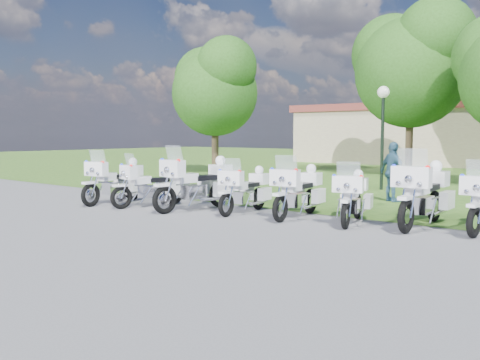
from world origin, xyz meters
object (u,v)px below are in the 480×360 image
Objects in this scene: motorcycle_1 at (152,184)px; motorcycle_4 at (299,191)px; motorcycle_2 at (198,183)px; motorcycle_6 at (424,193)px; motorcycle_5 at (353,197)px; motorcycle_0 at (116,180)px; lamp_post at (383,111)px; bystander_c at (393,172)px; motorcycle_3 at (246,189)px.

motorcycle_4 is (4.31, 1.01, 0.02)m from motorcycle_1.
motorcycle_2 reaches higher than motorcycle_6.
motorcycle_2 is at bearing -7.59° from motorcycle_5.
motorcycle_0 reaches higher than motorcycle_1.
motorcycle_5 is at bearing 19.27° from motorcycle_6.
lamp_post reaches higher than motorcycle_1.
lamp_post is 2.09× the size of bystander_c.
motorcycle_2 is 1.40m from motorcycle_3.
motorcycle_3 is 5.00m from bystander_c.
motorcycle_4 is 7.78m from lamp_post.
motorcycle_6 is at bearing -58.66° from lamp_post.
motorcycle_3 is (4.23, 0.96, -0.06)m from motorcycle_0.
motorcycle_6 is at bearing -174.82° from motorcycle_4.
motorcycle_0 is 7.30m from motorcycle_5.
lamp_post reaches higher than motorcycle_2.
motorcycle_1 is 7.40m from motorcycle_6.
motorcycle_4 is at bearing -177.09° from motorcycle_3.
motorcycle_2 is 1.13× the size of motorcycle_4.
motorcycle_3 is at bearing 8.94° from motorcycle_6.
motorcycle_0 is 8.83m from motorcycle_6.
bystander_c is (-0.87, 4.22, 0.29)m from motorcycle_5.
bystander_c is (2.08, 4.53, 0.30)m from motorcycle_3.
lamp_post is at bearing -88.22° from motorcycle_4.
motorcycle_4 reaches higher than motorcycle_1.
motorcycle_0 is 9.94m from lamp_post.
motorcycle_3 is at bearing 1.90° from motorcycle_4.
motorcycle_3 is (2.81, 0.76, -0.03)m from motorcycle_1.
motorcycle_0 is 1.13× the size of motorcycle_5.
lamp_post is at bearing -31.26° from bystander_c.
motorcycle_5 is (2.96, 0.31, 0.00)m from motorcycle_3.
motorcycle_0 reaches higher than motorcycle_5.
lamp_post reaches higher than motorcycle_6.
motorcycle_4 is 0.61× the size of lamp_post.
bystander_c is at bearing -60.02° from motorcycle_6.
lamp_post is (-4.09, 6.71, 2.16)m from motorcycle_6.
lamp_post is (-1.18, 7.36, 2.24)m from motorcycle_4.
lamp_post reaches higher than bystander_c.
motorcycle_5 is (4.27, 0.77, -0.13)m from motorcycle_2.
motorcycle_1 is 0.85× the size of motorcycle_2.
motorcycle_1 is at bearing 179.73° from motorcycle_0.
motorcycle_5 is at bearing -177.97° from motorcycle_0.
motorcycle_4 is (2.81, 0.70, -0.09)m from motorcycle_2.
motorcycle_6 is (8.64, 1.84, 0.06)m from motorcycle_0.
motorcycle_4 is at bearing -15.05° from motorcycle_5.
motorcycle_1 is 9.21m from lamp_post.
motorcycle_3 is at bearing 94.06° from bystander_c.
motorcycle_4 is at bearing -152.67° from motorcycle_1.
motorcycle_6 is at bearing 151.19° from bystander_c.
lamp_post is (0.32, 7.60, 2.28)m from motorcycle_3.
motorcycle_5 is 8.08m from lamp_post.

